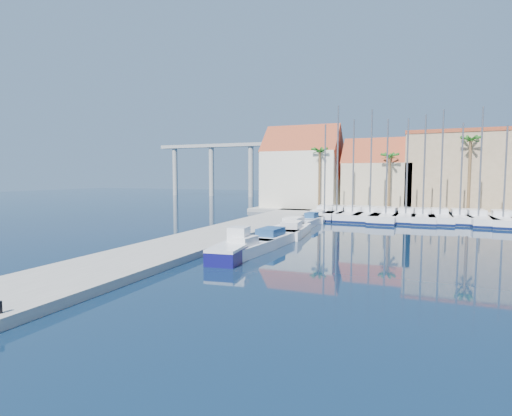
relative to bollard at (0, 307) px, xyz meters
The scene contains 30 objects.
ground 9.97m from the bollard, 48.41° to the left, with size 260.00×260.00×0.00m, color black.
quay_west 21.08m from the bollard, 96.54° to the left, with size 6.00×77.00×0.50m, color gray.
shore_north 57.87m from the bollard, 73.33° to the left, with size 54.00×16.00×0.50m, color gray.
bollard is the anchor object (origin of this frame).
fishing_boat 14.85m from the bollard, 79.00° to the left, with size 2.55×5.99×2.04m.
motorboat_west_0 16.18m from the bollard, 78.36° to the left, with size 2.36×5.78×1.40m.
motorboat_west_1 21.29m from the bollard, 80.82° to the left, with size 2.83×7.31×1.40m.
motorboat_west_2 26.39m from the bollard, 82.38° to the left, with size 2.90×7.30×1.40m.
motorboat_west_3 29.95m from the bollard, 84.88° to the left, with size 2.51×7.13×1.40m.
motorboat_west_4 35.76m from the bollard, 85.10° to the left, with size 2.02×5.40×1.40m.
motorboat_west_5 39.51m from the bollard, 85.83° to the left, with size 2.54×6.83×1.40m.
motorboat_west_6 46.42m from the bollard, 85.64° to the left, with size 2.21×6.79×1.40m.
sailboat_0 43.32m from the bollard, 86.21° to the left, with size 3.87×11.42×12.38m.
sailboat_1 43.69m from the bollard, 84.12° to the left, with size 2.50×8.97×14.73m.
sailboat_2 43.93m from the bollard, 81.39° to the left, with size 3.24×11.80×12.82m.
sailboat_3 44.29m from the bollard, 78.57° to the left, with size 3.22×11.78×13.95m.
sailboat_4 43.93m from the bollard, 75.76° to the left, with size 3.71×12.05×12.57m.
sailboat_5 45.21m from the bollard, 73.15° to the left, with size 3.01×9.88×12.62m.
sailboat_6 45.69m from the bollard, 70.81° to the left, with size 2.81×10.17×12.94m.
sailboat_7 46.88m from the bollard, 68.79° to the left, with size 2.84×10.45×13.51m.
sailboat_8 47.84m from the bollard, 66.45° to the left, with size 2.49×8.71×11.87m.
sailboat_9 48.23m from the bollard, 64.20° to the left, with size 3.44×10.56×13.55m.
sailboat_10 49.14m from the bollard, 61.41° to the left, with size 3.55×11.02×11.28m.
building_0 54.85m from the bollard, 93.57° to the left, with size 12.30×9.00×13.50m.
building_1 55.30m from the bollard, 81.02° to the left, with size 10.30×8.00×11.00m.
building_2 59.06m from the bollard, 70.53° to the left, with size 14.20×10.20×11.50m.
palm_0 50.14m from the bollard, 89.30° to the left, with size 2.60×2.60×10.15m.
palm_1 51.10m from the bollard, 77.90° to the left, with size 2.60×2.60×9.15m.
palm_2 54.36m from the bollard, 67.38° to the left, with size 2.60×2.60×11.15m.
viaduct 95.62m from the bollard, 109.95° to the left, with size 48.00×2.20×14.45m.
Camera 1 is at (7.74, -17.31, 5.63)m, focal length 28.00 mm.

